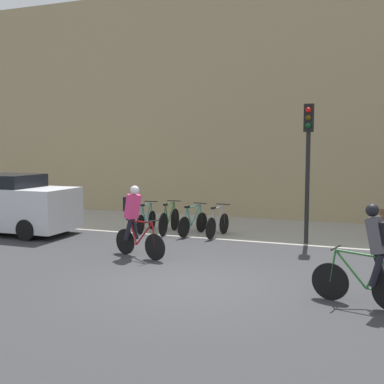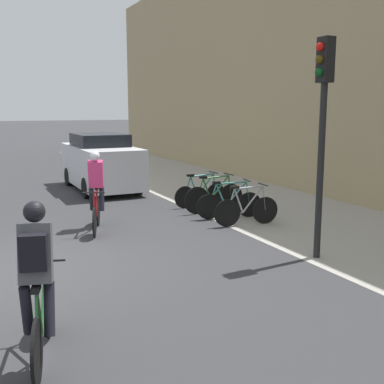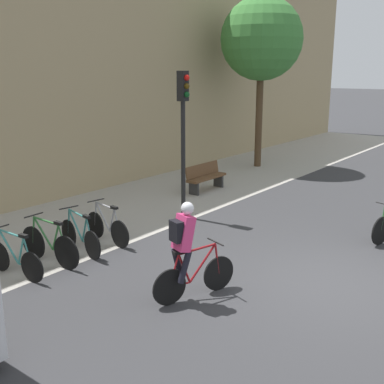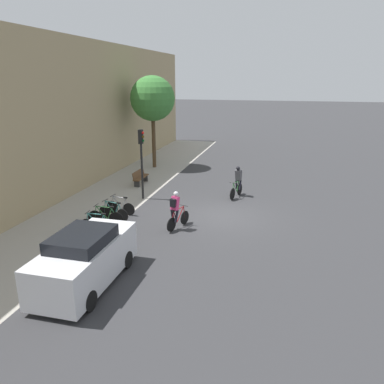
{
  "view_description": "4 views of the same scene",
  "coord_description": "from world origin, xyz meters",
  "views": [
    {
      "loc": [
        3.32,
        -8.75,
        2.73
      ],
      "look_at": [
        -1.33,
        3.62,
        1.46
      ],
      "focal_mm": 45.0,
      "sensor_mm": 36.0,
      "label": 1
    },
    {
      "loc": [
        8.28,
        -0.86,
        2.69
      ],
      "look_at": [
        0.05,
        3.06,
        1.09
      ],
      "focal_mm": 45.0,
      "sensor_mm": 36.0,
      "label": 2
    },
    {
      "loc": [
        -8.18,
        -3.0,
        3.88
      ],
      "look_at": [
        -0.09,
        3.2,
        1.3
      ],
      "focal_mm": 45.0,
      "sensor_mm": 36.0,
      "label": 3
    },
    {
      "loc": [
        -17.12,
        -2.83,
        6.52
      ],
      "look_at": [
        -1.54,
        1.16,
        1.61
      ],
      "focal_mm": 35.0,
      "sensor_mm": 36.0,
      "label": 4
    }
  ],
  "objects": [
    {
      "name": "traffic_light_pole",
      "position": [
        1.64,
        4.81,
        2.67
      ],
      "size": [
        0.26,
        0.3,
        3.88
      ],
      "color": "black",
      "rests_on": "ground"
    },
    {
      "name": "cyclist_pink",
      "position": [
        -2.15,
        1.75,
        0.95
      ],
      "size": [
        1.61,
        0.65,
        1.76
      ],
      "color": "black",
      "rests_on": "ground"
    },
    {
      "name": "building_facade",
      "position": [
        0.0,
        9.3,
        4.39
      ],
      "size": [
        44.0,
        0.6,
        8.79
      ],
      "primitive_type": "cube",
      "color": "tan",
      "rests_on": "ground"
    },
    {
      "name": "kerb_strip",
      "position": [
        0.0,
        6.75,
        0.0
      ],
      "size": [
        44.0,
        4.5,
        0.01
      ],
      "primitive_type": "cube",
      "color": "#A39E93",
      "rests_on": "ground"
    },
    {
      "name": "cyclist_grey",
      "position": [
        3.36,
        -0.27,
        0.95
      ],
      "size": [
        1.67,
        0.6,
        1.77
      ],
      "color": "black",
      "rests_on": "ground"
    },
    {
      "name": "parked_bike_3",
      "position": [
        -1.01,
        4.96,
        0.39
      ],
      "size": [
        0.46,
        1.59,
        0.95
      ],
      "color": "black",
      "rests_on": "ground"
    },
    {
      "name": "parked_bike_1",
      "position": [
        -2.6,
        4.96,
        0.41
      ],
      "size": [
        0.46,
        1.75,
        0.99
      ],
      "color": "black",
      "rests_on": "ground"
    },
    {
      "name": "parked_bike_0",
      "position": [
        -3.4,
        4.96,
        0.38
      ],
      "size": [
        0.46,
        1.6,
        0.94
      ],
      "color": "black",
      "rests_on": "ground"
    },
    {
      "name": "parked_car",
      "position": [
        -7.36,
        3.25,
        0.9
      ],
      "size": [
        4.3,
        1.84,
        1.85
      ],
      "color": "silver",
      "rests_on": "ground"
    },
    {
      "name": "ground",
      "position": [
        0.0,
        0.0,
        0.0
      ],
      "size": [
        200.0,
        200.0,
        0.0
      ],
      "primitive_type": "plane",
      "color": "#333335"
    },
    {
      "name": "parked_bike_2",
      "position": [
        -1.81,
        4.96,
        0.39
      ],
      "size": [
        0.49,
        1.65,
        0.95
      ],
      "color": "black",
      "rests_on": "ground"
    }
  ]
}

